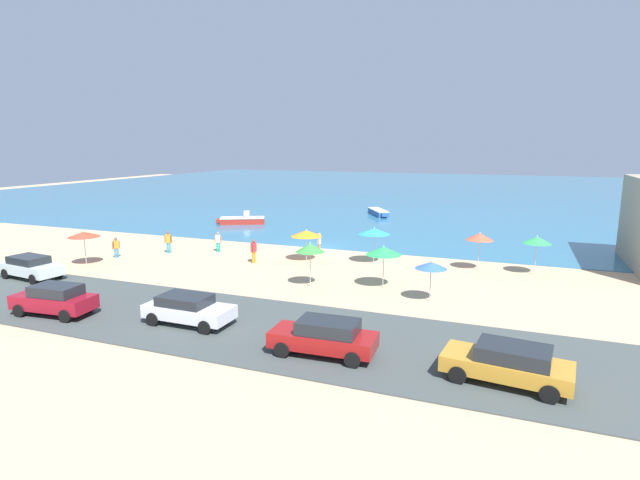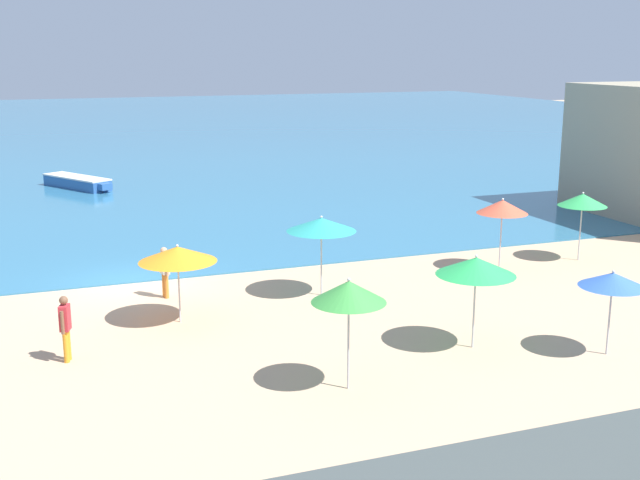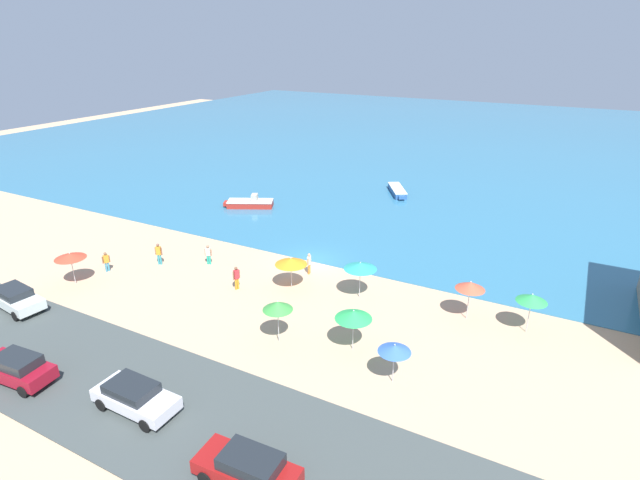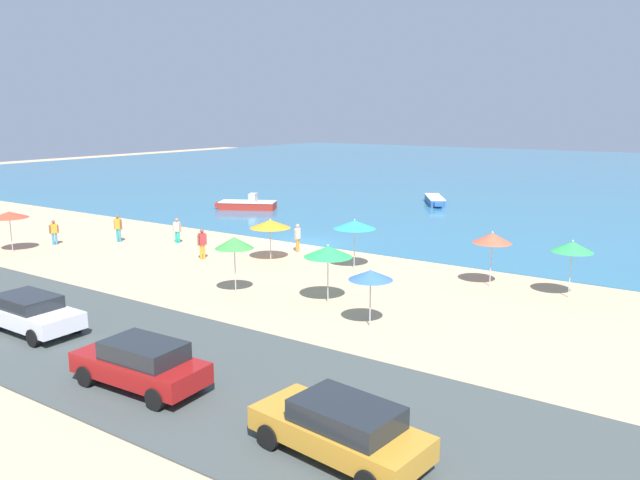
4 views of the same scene
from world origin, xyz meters
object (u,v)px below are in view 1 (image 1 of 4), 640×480
(beach_umbrella_1, at_px, (84,234))
(parked_car_1, at_px, (54,299))
(beach_umbrella_3, at_px, (306,233))
(beach_umbrella_0, at_px, (431,265))
(parked_car_0, at_px, (188,309))
(beach_umbrella_6, at_px, (374,231))
(skiff_offshore, at_px, (378,212))
(parked_car_2, at_px, (324,336))
(beach_umbrella_7, at_px, (384,251))
(beach_umbrella_2, at_px, (310,248))
(parked_car_3, at_px, (508,363))
(bather_0, at_px, (319,242))
(beach_umbrella_4, at_px, (480,237))
(beach_umbrella_5, at_px, (537,240))
(bather_3, at_px, (254,250))
(bather_2, at_px, (168,241))
(parked_car_4, at_px, (31,267))
(bather_1, at_px, (116,246))
(skiff_nearshore, at_px, (242,220))
(bather_4, at_px, (218,241))

(beach_umbrella_1, relative_size, parked_car_1, 0.59)
(beach_umbrella_3, height_order, parked_car_1, beach_umbrella_3)
(beach_umbrella_0, relative_size, parked_car_0, 0.54)
(beach_umbrella_6, distance_m, skiff_offshore, 24.76)
(parked_car_2, bearing_deg, beach_umbrella_7, 91.17)
(beach_umbrella_2, relative_size, parked_car_3, 0.59)
(parked_car_1, distance_m, parked_car_2, 14.26)
(beach_umbrella_3, distance_m, parked_car_1, 17.16)
(bather_0, bearing_deg, parked_car_2, -68.02)
(beach_umbrella_4, distance_m, parked_car_3, 17.02)
(beach_umbrella_6, height_order, parked_car_1, beach_umbrella_6)
(beach_umbrella_4, distance_m, beach_umbrella_5, 3.56)
(beach_umbrella_0, distance_m, bather_3, 14.06)
(beach_umbrella_1, distance_m, beach_umbrella_3, 15.70)
(bather_0, distance_m, bather_2, 11.87)
(parked_car_1, height_order, parked_car_4, parked_car_1)
(beach_umbrella_5, bearing_deg, beach_umbrella_7, -142.39)
(beach_umbrella_1, height_order, parked_car_4, beach_umbrella_1)
(parked_car_3, distance_m, parked_car_4, 28.74)
(beach_umbrella_1, height_order, parked_car_1, beach_umbrella_1)
(beach_umbrella_2, height_order, beach_umbrella_6, beach_umbrella_2)
(beach_umbrella_4, distance_m, bather_1, 26.43)
(beach_umbrella_3, xyz_separation_m, skiff_nearshore, (-13.11, 13.34, -1.62))
(parked_car_2, bearing_deg, beach_umbrella_0, 72.09)
(parked_car_3, bearing_deg, bather_3, 143.02)
(beach_umbrella_1, relative_size, beach_umbrella_5, 0.94)
(parked_car_2, relative_size, skiff_offshore, 0.87)
(bather_1, xyz_separation_m, skiff_nearshore, (0.63, 17.67, -0.44))
(beach_umbrella_0, height_order, bather_1, beach_umbrella_0)
(beach_umbrella_7, xyz_separation_m, bather_3, (-10.25, 2.78, -1.28))
(beach_umbrella_1, height_order, skiff_nearshore, beach_umbrella_1)
(bather_2, bearing_deg, beach_umbrella_1, -119.26)
(beach_umbrella_5, bearing_deg, bather_2, -172.89)
(beach_umbrella_7, height_order, parked_car_1, beach_umbrella_7)
(beach_umbrella_1, xyz_separation_m, skiff_offshore, (12.99, 31.85, -1.82))
(beach_umbrella_4, relative_size, parked_car_2, 0.61)
(bather_2, relative_size, skiff_offshore, 0.35)
(beach_umbrella_6, distance_m, bather_4, 12.68)
(beach_umbrella_6, distance_m, bather_0, 5.23)
(beach_umbrella_0, relative_size, beach_umbrella_7, 0.89)
(bather_3, distance_m, parked_car_3, 21.80)
(beach_umbrella_2, relative_size, parked_car_0, 0.64)
(parked_car_2, distance_m, parked_car_3, 6.95)
(beach_umbrella_6, height_order, beach_umbrella_7, beach_umbrella_6)
(beach_umbrella_0, relative_size, parked_car_1, 0.55)
(bather_4, bearing_deg, parked_car_1, -87.51)
(bather_2, bearing_deg, beach_umbrella_0, -13.12)
(beach_umbrella_0, relative_size, beach_umbrella_6, 0.87)
(beach_umbrella_5, xyz_separation_m, bather_4, (-23.29, -1.48, -1.43))
(parked_car_2, bearing_deg, beach_umbrella_2, 115.65)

